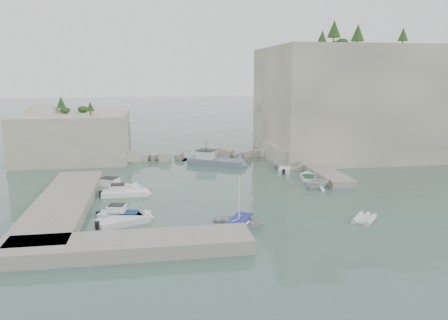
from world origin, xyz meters
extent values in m
plane|color=#426356|center=(0.00, 0.00, 0.00)|extent=(400.00, 400.00, 0.00)
cube|color=beige|center=(23.00, 23.00, 8.50)|extent=(26.00, 22.00, 17.00)
cube|color=beige|center=(13.00, 18.00, 1.25)|extent=(8.00, 10.00, 2.50)
cube|color=beige|center=(-20.00, 25.00, 3.50)|extent=(16.00, 14.00, 7.00)
cube|color=#9E9689|center=(-17.00, -1.00, 0.55)|extent=(5.00, 24.00, 1.10)
cube|color=#9E9689|center=(-10.00, -12.50, 0.55)|extent=(18.00, 4.00, 1.10)
cube|color=#9E9689|center=(13.50, 10.00, 0.40)|extent=(3.00, 16.00, 0.80)
cube|color=beige|center=(-1.00, 22.00, 0.70)|extent=(28.00, 3.00, 1.40)
imported|color=white|center=(-0.97, -8.02, 0.00)|extent=(5.42, 4.92, 0.92)
imported|color=white|center=(10.25, 2.76, 0.00)|extent=(3.93, 3.45, 1.98)
imported|color=silver|center=(9.84, 12.97, 0.00)|extent=(4.36, 3.38, 1.59)
cylinder|color=white|center=(-0.97, -8.02, 2.56)|extent=(0.10, 0.10, 4.20)
cone|color=#1E4219|center=(18.00, 18.00, 19.27)|extent=(1.96, 1.96, 2.45)
cone|color=#1E4219|center=(26.00, 27.00, 19.60)|extent=(2.24, 2.24, 2.80)
cone|color=#1E4219|center=(30.00, 20.00, 18.82)|extent=(1.57, 1.57, 1.96)
cone|color=#1E4219|center=(21.00, 30.00, 19.08)|extent=(1.79, 1.79, 2.24)
cone|color=#1E4219|center=(-22.00, 27.00, 8.62)|extent=(1.40, 1.40, 1.75)
cone|color=#1E4219|center=(-17.00, 22.00, 8.30)|extent=(1.12, 1.12, 1.40)
camera|label=1|loc=(-8.11, -43.66, 13.16)|focal=35.00mm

